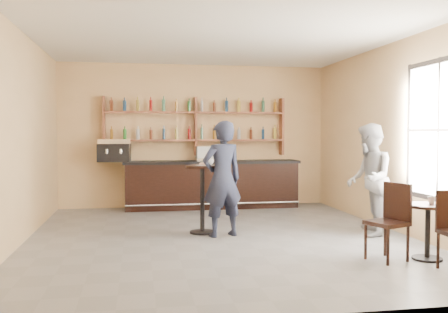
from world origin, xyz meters
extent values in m
plane|color=slate|center=(0.00, 0.00, 0.00)|extent=(7.00, 7.00, 0.00)
plane|color=white|center=(0.00, 0.00, 3.20)|extent=(7.00, 7.00, 0.00)
plane|color=tan|center=(0.00, 3.50, 1.60)|extent=(7.00, 0.00, 7.00)
plane|color=tan|center=(0.00, -3.50, 1.60)|extent=(7.00, 0.00, 7.00)
plane|color=tan|center=(-3.00, 0.00, 1.60)|extent=(0.00, 7.00, 7.00)
plane|color=tan|center=(3.00, 0.00, 1.60)|extent=(0.00, 7.00, 7.00)
plane|color=white|center=(2.99, -1.20, 1.70)|extent=(0.00, 2.00, 2.00)
cube|color=white|center=(-0.24, 0.39, 1.13)|extent=(0.22, 0.22, 0.00)
torus|color=#C77849|center=(-0.23, 0.38, 1.15)|extent=(0.14, 0.14, 0.04)
imported|color=white|center=(-0.10, 0.49, 1.18)|extent=(0.17, 0.17, 0.10)
imported|color=black|center=(0.05, 0.08, 0.93)|extent=(0.77, 0.61, 1.85)
imported|color=white|center=(2.49, -1.84, 0.78)|extent=(0.13, 0.13, 0.10)
imported|color=gray|center=(2.41, -0.24, 0.91)|extent=(0.97, 1.08, 1.82)
camera|label=1|loc=(-1.29, -7.75, 1.65)|focal=40.00mm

